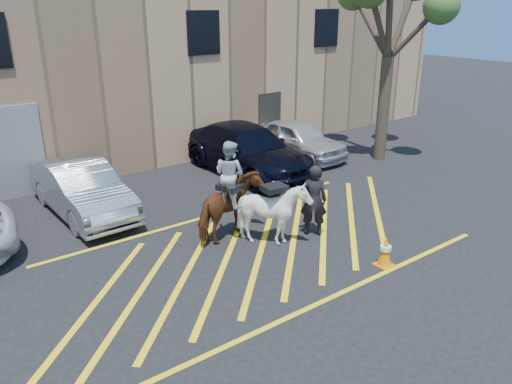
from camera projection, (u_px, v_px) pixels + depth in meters
ground at (254, 246)px, 12.24m from camera, size 90.00×90.00×0.00m
car_silver_sedan at (82, 189)px, 13.85m from camera, size 1.72×4.55×1.48m
car_blue_suv at (247, 150)px, 17.23m from camera, size 2.35×5.69×1.64m
car_white_suv at (297, 139)px, 19.08m from camera, size 2.00×4.29×1.42m
handler at (314, 200)px, 12.55m from camera, size 0.80×0.78×1.86m
warehouse at (74, 55)px, 19.90m from camera, size 32.42×10.20×7.30m
hatching_zone at (261, 250)px, 12.02m from camera, size 12.60×5.12×0.01m
mounted_bay at (230, 200)px, 12.31m from camera, size 2.09×1.42×2.53m
saddled_white at (274, 212)px, 12.12m from camera, size 1.41×1.56×1.62m
traffic_cone at (385, 251)px, 11.19m from camera, size 0.38×0.38×0.73m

